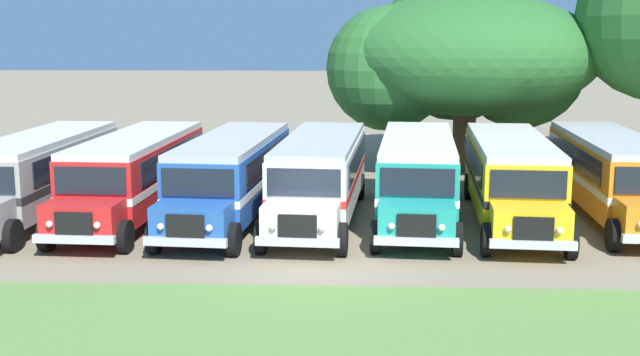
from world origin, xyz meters
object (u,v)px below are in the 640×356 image
Objects in this scene: parked_bus_slot_0 at (40,171)px; parked_bus_slot_4 at (417,173)px; broad_shade_tree at (463,54)px; parked_bus_slot_1 at (136,171)px; parked_bus_slot_6 at (612,172)px; parked_bus_slot_2 at (231,173)px; parked_bus_slot_3 at (320,173)px; parked_bus_slot_5 at (511,175)px.

parked_bus_slot_4 is at bearing 92.74° from parked_bus_slot_0.
parked_bus_slot_1 is at bearing -139.83° from broad_shade_tree.
parked_bus_slot_6 is at bearing 93.96° from parked_bus_slot_0.
parked_bus_slot_2 is at bearing 89.70° from parked_bus_slot_1.
parked_bus_slot_4 is 6.91m from parked_bus_slot_6.
parked_bus_slot_0 is 9.97m from parked_bus_slot_3.
parked_bus_slot_2 is at bearing 90.77° from parked_bus_slot_0.
broad_shade_tree is (2.90, 10.69, 3.81)m from parked_bus_slot_4.
parked_bus_slot_4 is at bearing -105.21° from broad_shade_tree.
parked_bus_slot_1 is at bearing -86.01° from parked_bus_slot_5.
parked_bus_slot_1 is 1.00× the size of parked_bus_slot_4.
parked_bus_slot_4 is (9.92, 0.14, 0.00)m from parked_bus_slot_1.
parked_bus_slot_3 and parked_bus_slot_6 have the same top height.
parked_bus_slot_1 and parked_bus_slot_5 have the same top height.
broad_shade_tree is (-0.30, 10.90, 3.81)m from parked_bus_slot_5.
parked_bus_slot_3 is 3.40m from parked_bus_slot_4.
parked_bus_slot_4 is 0.86× the size of broad_shade_tree.
parked_bus_slot_3 is at bearing -120.07° from broad_shade_tree.
parked_bus_slot_2 is at bearing -130.49° from broad_shade_tree.
parked_bus_slot_5 is at bearing 92.53° from parked_bus_slot_1.
parked_bus_slot_2 is 13.42m from parked_bus_slot_6.
broad_shade_tree is at bearing -156.28° from parked_bus_slot_6.
parked_bus_slot_3 is at bearing 92.39° from parked_bus_slot_1.
broad_shade_tree is at bearing 154.06° from parked_bus_slot_3.
parked_bus_slot_6 is (16.81, 0.67, 0.00)m from parked_bus_slot_1.
broad_shade_tree reaches higher than parked_bus_slot_0.
parked_bus_slot_0 is 1.00× the size of parked_bus_slot_6.
parked_bus_slot_0 is at bearing -85.90° from parked_bus_slot_3.
parked_bus_slot_3 is at bearing -82.30° from parked_bus_slot_4.
parked_bus_slot_1 is (3.44, 0.05, 0.00)m from parked_bus_slot_0.
parked_bus_slot_0 and parked_bus_slot_3 have the same top height.
parked_bus_slot_5 is at bearing 90.75° from parked_bus_slot_4.
broad_shade_tree reaches higher than parked_bus_slot_6.
parked_bus_slot_3 is 1.00× the size of parked_bus_slot_6.
parked_bus_slot_1 and parked_bus_slot_4 have the same top height.
parked_bus_slot_5 is at bearing 91.86° from parked_bus_slot_0.
broad_shade_tree reaches higher than parked_bus_slot_5.
parked_bus_slot_1 is 1.00× the size of parked_bus_slot_5.
parked_bus_slot_1 is at bearing -88.50° from parked_bus_slot_2.
parked_bus_slot_3 is 10.31m from parked_bus_slot_6.
parked_bus_slot_6 is at bearing 105.65° from parked_bus_slot_5.
parked_bus_slot_1 is 1.00× the size of parked_bus_slot_6.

